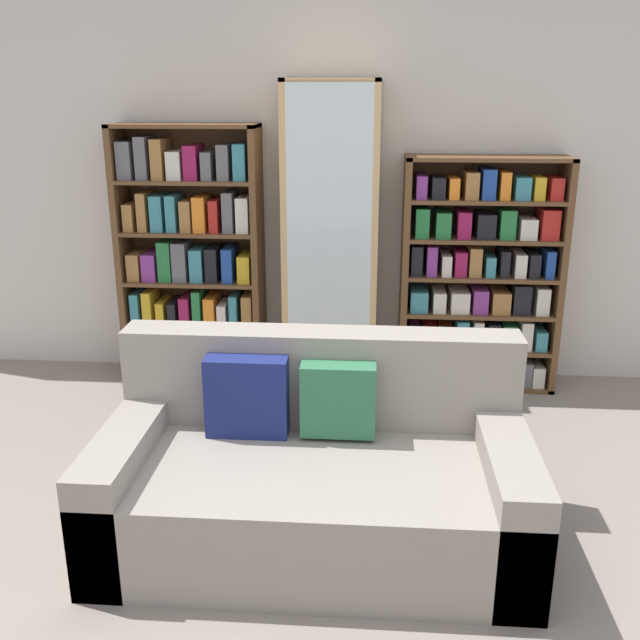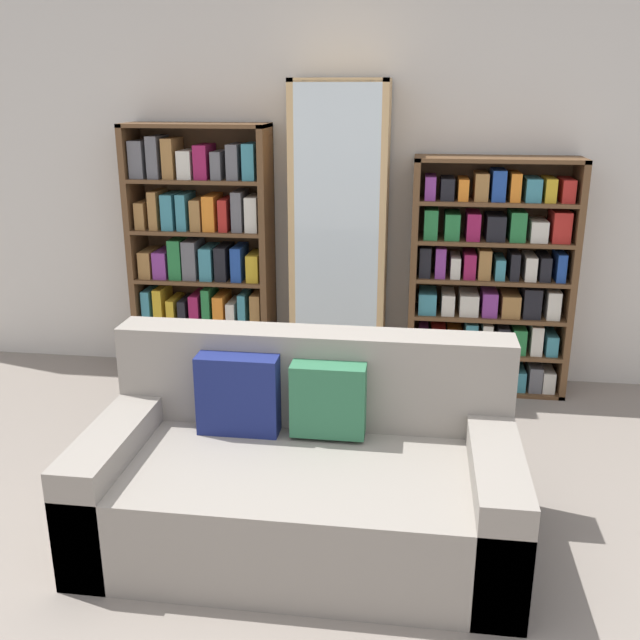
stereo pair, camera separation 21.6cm
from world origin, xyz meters
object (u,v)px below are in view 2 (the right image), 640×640
object	(u,v)px
bookshelf_left	(202,257)
wine_bottle	(444,431)
display_cabinet	(340,239)
bookshelf_right	(490,281)
couch	(302,475)

from	to	relation	value
bookshelf_left	wine_bottle	xyz separation A→B (m)	(1.58, -0.97, -0.67)
bookshelf_left	display_cabinet	bearing A→B (deg)	-0.99
wine_bottle	display_cabinet	bearing A→B (deg)	125.05
bookshelf_right	couch	bearing A→B (deg)	-117.37
couch	wine_bottle	distance (m)	1.02
display_cabinet	wine_bottle	xyz separation A→B (m)	(0.67, -0.95, -0.81)
display_cabinet	wine_bottle	distance (m)	1.42
bookshelf_right	wine_bottle	xyz separation A→B (m)	(-0.28, -0.97, -0.57)
bookshelf_left	wine_bottle	size ratio (longest dim) A/B	4.78
bookshelf_left	wine_bottle	distance (m)	1.97
display_cabinet	bookshelf_right	bearing A→B (deg)	0.94
display_cabinet	bookshelf_right	xyz separation A→B (m)	(0.95, 0.02, -0.24)
bookshelf_left	bookshelf_right	world-z (taller)	bookshelf_left
couch	wine_bottle	size ratio (longest dim) A/B	5.11
couch	bookshelf_right	bearing A→B (deg)	62.63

